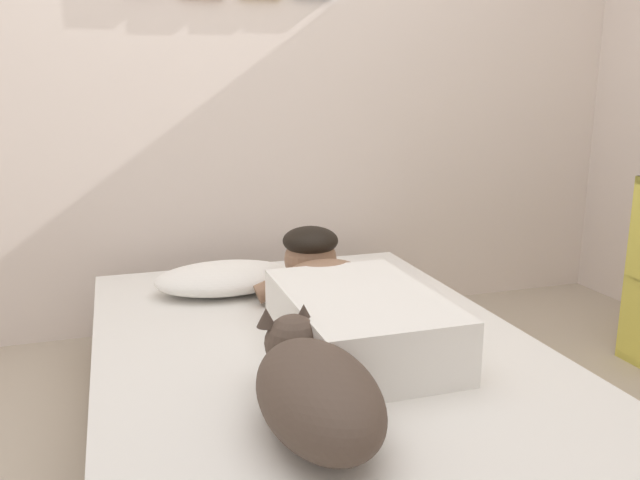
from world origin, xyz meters
TOP-DOWN VIEW (x-y plane):
  - back_wall at (-0.00, 1.45)m, footprint 3.86×0.12m
  - bed at (0.03, 0.26)m, footprint 1.35×1.96m
  - pillow at (-0.15, 0.85)m, footprint 0.52×0.32m
  - person_lying at (0.13, 0.31)m, footprint 0.43×0.92m
  - dog at (-0.13, -0.21)m, footprint 0.26×0.57m
  - coffee_cup at (0.19, 0.69)m, footprint 0.12×0.09m
  - cell_phone at (-0.09, 0.23)m, footprint 0.07×0.14m

SIDE VIEW (x-z plane):
  - bed at x=0.03m, z-range 0.00..0.33m
  - cell_phone at x=-0.09m, z-range 0.33..0.34m
  - coffee_cup at x=0.19m, z-range 0.33..0.40m
  - pillow at x=-0.15m, z-range 0.33..0.44m
  - dog at x=-0.13m, z-range 0.33..0.54m
  - person_lying at x=0.13m, z-range 0.30..0.57m
  - back_wall at x=0.00m, z-range 0.00..2.50m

